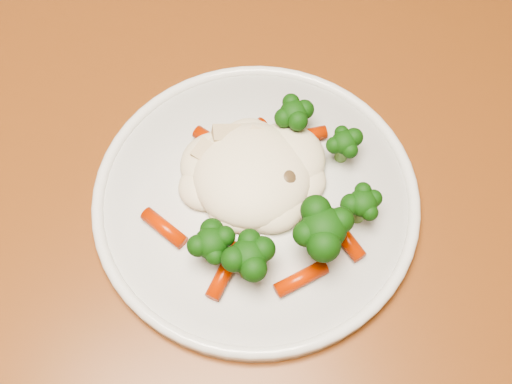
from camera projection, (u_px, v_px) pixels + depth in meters
dining_table at (158, 315)px, 0.60m from camera, size 1.40×1.05×0.75m
plate at (256, 199)px, 0.54m from camera, size 0.27×0.27×0.01m
meal at (270, 189)px, 0.52m from camera, size 0.20×0.17×0.05m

